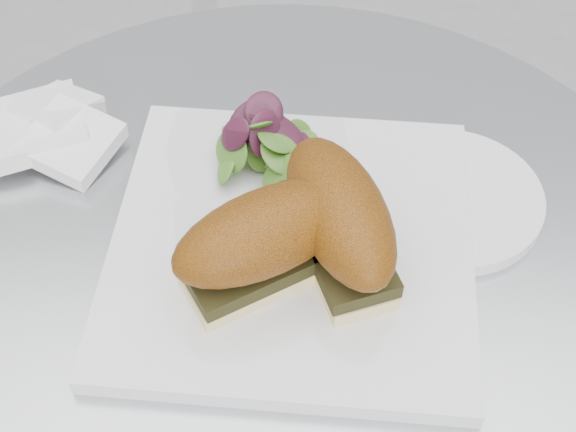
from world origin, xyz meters
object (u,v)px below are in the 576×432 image
plate (292,244)px  saucer (451,198)px  sandwich_right (339,218)px  sandwich_left (266,240)px

plate → saucer: size_ratio=1.85×
sandwich_right → saucer: (0.10, 0.07, -0.05)m
sandwich_right → saucer: bearing=104.8°
plate → sandwich_right: size_ratio=1.77×
plate → sandwich_left: bearing=-117.1°
plate → sandwich_right: (0.04, -0.01, 0.05)m
plate → sandwich_right: bearing=-22.5°
sandwich_right → saucer: 0.13m
sandwich_left → sandwich_right: 0.06m
sandwich_left → saucer: 0.18m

